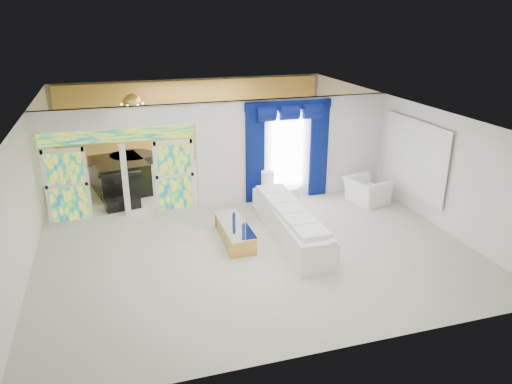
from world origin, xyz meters
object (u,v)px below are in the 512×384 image
object	(u,v)px
console_table	(277,196)
armchair	(367,190)
coffee_table	(235,233)
grand_piano	(120,175)
white_sofa	(290,225)

from	to	relation	value
console_table	armchair	size ratio (longest dim) A/B	1.10
coffee_table	grand_piano	xyz separation A→B (m)	(-2.56, 4.49, 0.29)
grand_piano	white_sofa	bearing A→B (deg)	-62.85
console_table	coffee_table	bearing A→B (deg)	-131.68
armchair	grand_piano	bearing A→B (deg)	51.80
white_sofa	coffee_table	size ratio (longest dim) A/B	2.04
white_sofa	grand_piano	world-z (taller)	grand_piano
grand_piano	console_table	bearing A→B (deg)	-41.23
console_table	armchair	xyz separation A→B (m)	(2.54, -0.71, 0.16)
white_sofa	armchair	xyz separation A→B (m)	(3.02, 1.64, 0.01)
coffee_table	console_table	world-z (taller)	console_table
white_sofa	console_table	distance (m)	2.40
coffee_table	armchair	world-z (taller)	armchair
coffee_table	grand_piano	size ratio (longest dim) A/B	0.95
coffee_table	console_table	xyz separation A→B (m)	(1.82, 2.05, 0.00)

